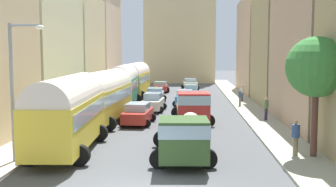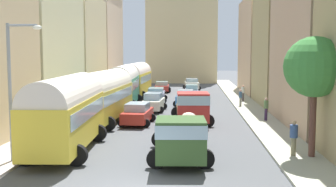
# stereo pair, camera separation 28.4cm
# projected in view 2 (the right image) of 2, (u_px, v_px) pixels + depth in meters

# --- Properties ---
(ground_plane) EXTENTS (154.00, 154.00, 0.00)m
(ground_plane) POSITION_uv_depth(u_px,v_px,m) (173.00, 104.00, 42.11)
(ground_plane) COLOR #4D5053
(sidewalk_left) EXTENTS (2.50, 70.00, 0.14)m
(sidewalk_left) POSITION_uv_depth(u_px,v_px,m) (102.00, 103.00, 42.54)
(sidewalk_left) COLOR #B2A79F
(sidewalk_left) RESTS_ON ground
(sidewalk_right) EXTENTS (2.50, 70.00, 0.14)m
(sidewalk_right) POSITION_uv_depth(u_px,v_px,m) (245.00, 104.00, 41.66)
(sidewalk_right) COLOR #B0AE97
(sidewalk_right) RESTS_ON ground
(building_left_2) EXTENTS (4.04, 11.15, 10.51)m
(building_left_2) POSITION_uv_depth(u_px,v_px,m) (43.00, 52.00, 34.85)
(building_left_2) COLOR beige
(building_left_2) RESTS_ON ground
(building_left_3) EXTENTS (4.11, 9.86, 11.23)m
(building_left_3) POSITION_uv_depth(u_px,v_px,m) (79.00, 49.00, 45.84)
(building_left_3) COLOR beige
(building_left_3) RESTS_ON ground
(building_left_4) EXTENTS (4.76, 11.30, 14.39)m
(building_left_4) POSITION_uv_depth(u_px,v_px,m) (100.00, 38.00, 56.81)
(building_left_4) COLOR beige
(building_left_4) RESTS_ON ground
(building_right_1) EXTENTS (5.36, 12.30, 11.52)m
(building_right_1) POSITION_uv_depth(u_px,v_px,m) (324.00, 45.00, 29.10)
(building_right_1) COLOR tan
(building_right_1) RESTS_ON ground
(building_right_2) EXTENTS (6.53, 10.11, 12.14)m
(building_right_2) POSITION_uv_depth(u_px,v_px,m) (290.00, 44.00, 40.91)
(building_right_2) COLOR tan
(building_right_2) RESTS_ON ground
(building_right_3) EXTENTS (4.89, 13.48, 12.07)m
(building_right_3) POSITION_uv_depth(u_px,v_px,m) (263.00, 46.00, 53.65)
(building_right_3) COLOR #CFAC86
(building_right_3) RESTS_ON ground
(distant_church) EXTENTS (12.03, 6.40, 23.09)m
(distant_church) POSITION_uv_depth(u_px,v_px,m) (182.00, 34.00, 71.81)
(distant_church) COLOR #C5B484
(distant_church) RESTS_ON ground
(parked_bus_0) EXTENTS (3.53, 8.63, 4.03)m
(parked_bus_0) POSITION_uv_depth(u_px,v_px,m) (66.00, 111.00, 21.81)
(parked_bus_0) COLOR gold
(parked_bus_0) RESTS_ON ground
(parked_bus_1) EXTENTS (3.60, 10.01, 3.90)m
(parked_bus_1) POSITION_uv_depth(u_px,v_px,m) (103.00, 95.00, 30.76)
(parked_bus_1) COLOR gold
(parked_bus_1) RESTS_ON ground
(parked_bus_2) EXTENTS (3.43, 8.33, 4.01)m
(parked_bus_2) POSITION_uv_depth(u_px,v_px,m) (124.00, 84.00, 39.69)
(parked_bus_2) COLOR #3B906F
(parked_bus_2) RESTS_ON ground
(parked_bus_3) EXTENTS (3.37, 9.29, 4.01)m
(parked_bus_3) POSITION_uv_depth(u_px,v_px,m) (136.00, 78.00, 48.62)
(parked_bus_3) COLOR yellow
(parked_bus_3) RESTS_ON ground
(cargo_truck_0) EXTENTS (3.30, 7.29, 2.30)m
(cargo_truck_0) POSITION_uv_depth(u_px,v_px,m) (180.00, 136.00, 20.08)
(cargo_truck_0) COLOR #335225
(cargo_truck_0) RESTS_ON ground
(cargo_truck_1) EXTENTS (3.28, 6.89, 2.45)m
(cargo_truck_1) POSITION_uv_depth(u_px,v_px,m) (192.00, 107.00, 30.44)
(cargo_truck_1) COLOR #B12B25
(cargo_truck_1) RESTS_ON ground
(car_0) EXTENTS (2.36, 4.15, 1.54)m
(car_0) POSITION_uv_depth(u_px,v_px,m) (185.00, 97.00, 41.25)
(car_0) COLOR #4785C5
(car_0) RESTS_ON ground
(car_1) EXTENTS (2.14, 3.99, 1.51)m
(car_1) POSITION_uv_depth(u_px,v_px,m) (192.00, 91.00, 48.27)
(car_1) COLOR gray
(car_1) RESTS_ON ground
(car_2) EXTENTS (2.59, 4.30, 1.55)m
(car_2) POSITION_uv_depth(u_px,v_px,m) (192.00, 84.00, 58.60)
(car_2) COLOR beige
(car_2) RESTS_ON ground
(car_3) EXTENTS (2.47, 4.18, 1.57)m
(car_3) POSITION_uv_depth(u_px,v_px,m) (138.00, 114.00, 30.39)
(car_3) COLOR #B12C21
(car_3) RESTS_ON ground
(car_4) EXTENTS (2.33, 4.06, 1.66)m
(car_4) POSITION_uv_depth(u_px,v_px,m) (153.00, 102.00, 37.09)
(car_4) COLOR silver
(car_4) RESTS_ON ground
(car_5) EXTENTS (2.42, 4.43, 1.50)m
(car_5) POSITION_uv_depth(u_px,v_px,m) (156.00, 95.00, 44.10)
(car_5) COLOR slate
(car_5) RESTS_ON ground
(car_6) EXTENTS (2.49, 3.77, 1.42)m
(car_6) POSITION_uv_depth(u_px,v_px,m) (162.00, 87.00, 54.64)
(car_6) COLOR #AF3029
(car_6) RESTS_ON ground
(pedestrian_0) EXTENTS (0.47, 0.47, 1.86)m
(pedestrian_0) POSITION_uv_depth(u_px,v_px,m) (266.00, 108.00, 31.30)
(pedestrian_0) COLOR #2F1E3E
(pedestrian_0) RESTS_ON ground
(pedestrian_1) EXTENTS (0.54, 0.54, 1.89)m
(pedestrian_1) POSITION_uv_depth(u_px,v_px,m) (294.00, 137.00, 20.67)
(pedestrian_1) COLOR #787254
(pedestrian_1) RESTS_ON ground
(pedestrian_2) EXTENTS (0.31, 0.31, 1.74)m
(pedestrian_2) POSITION_uv_depth(u_px,v_px,m) (241.00, 97.00, 39.59)
(pedestrian_2) COLOR slate
(pedestrian_2) RESTS_ON ground
(pedestrian_3) EXTENTS (0.43, 0.43, 1.84)m
(pedestrian_3) POSITION_uv_depth(u_px,v_px,m) (243.00, 92.00, 43.72)
(pedestrian_3) COLOR #554849
(pedestrian_3) RESTS_ON ground
(streetlamp_near) EXTENTS (1.69, 0.28, 6.60)m
(streetlamp_near) POSITION_uv_depth(u_px,v_px,m) (14.00, 81.00, 19.38)
(streetlamp_near) COLOR gray
(streetlamp_near) RESTS_ON ground
(roadside_tree_0) EXTENTS (2.97, 2.97, 6.04)m
(roadside_tree_0) POSITION_uv_depth(u_px,v_px,m) (314.00, 68.00, 20.15)
(roadside_tree_0) COLOR brown
(roadside_tree_0) RESTS_ON ground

